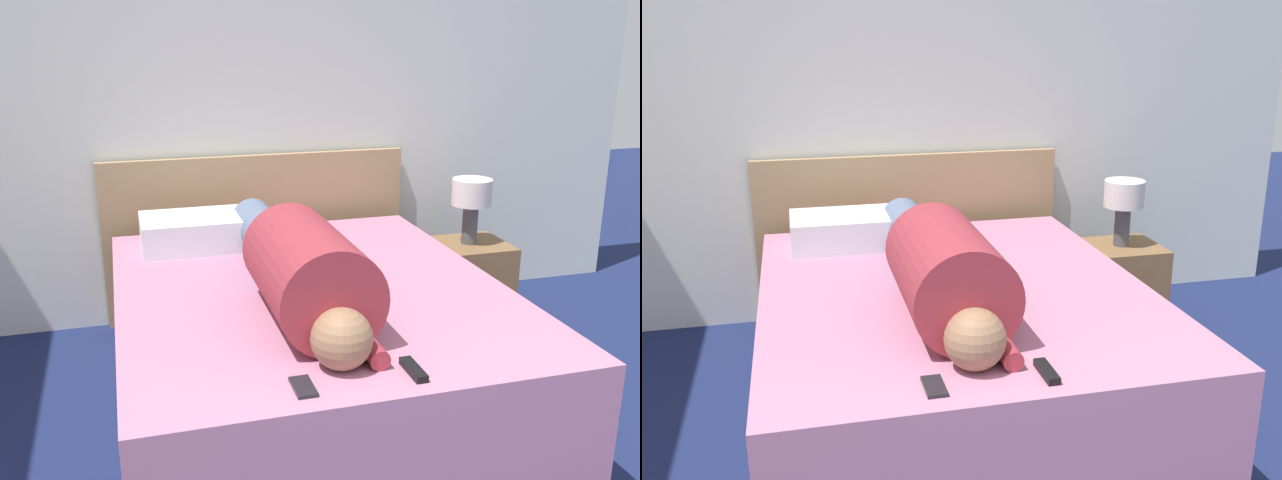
{
  "view_description": "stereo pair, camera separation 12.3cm",
  "coord_description": "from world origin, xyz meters",
  "views": [
    {
      "loc": [
        -0.52,
        -0.14,
        1.65
      ],
      "look_at": [
        0.22,
        2.45,
        0.82
      ],
      "focal_mm": 40.0,
      "sensor_mm": 36.0,
      "label": 1
    },
    {
      "loc": [
        -0.41,
        -0.17,
        1.65
      ],
      "look_at": [
        0.22,
        2.45,
        0.82
      ],
      "focal_mm": 40.0,
      "sensor_mm": 36.0,
      "label": 2
    }
  ],
  "objects": [
    {
      "name": "pillow_near_headboard",
      "position": [
        -0.14,
        3.3,
        0.65
      ],
      "size": [
        0.6,
        0.37,
        0.16
      ],
      "color": "white",
      "rests_on": "bed"
    },
    {
      "name": "nightstand",
      "position": [
        1.31,
        3.26,
        0.24
      ],
      "size": [
        0.43,
        0.38,
        0.47
      ],
      "color": "brown",
      "rests_on": "ground_plane"
    },
    {
      "name": "bed",
      "position": [
        0.22,
        2.6,
        0.29
      ],
      "size": [
        1.61,
        1.97,
        0.57
      ],
      "color": "#B2708E",
      "rests_on": "ground_plane"
    },
    {
      "name": "table_lamp",
      "position": [
        1.31,
        3.26,
        0.73
      ],
      "size": [
        0.22,
        0.22,
        0.36
      ],
      "color": "#4C4C51",
      "rests_on": "nightstand"
    },
    {
      "name": "cell_phone",
      "position": [
        -0.03,
        1.75,
        0.58
      ],
      "size": [
        0.06,
        0.13,
        0.01
      ],
      "color": "black",
      "rests_on": "bed"
    },
    {
      "name": "tv_remote",
      "position": [
        0.33,
        1.75,
        0.58
      ],
      "size": [
        0.04,
        0.15,
        0.02
      ],
      "color": "black",
      "rests_on": "bed"
    },
    {
      "name": "person_lying",
      "position": [
        0.12,
        2.4,
        0.73
      ],
      "size": [
        0.38,
        1.64,
        0.38
      ],
      "color": "#936B4C",
      "rests_on": "bed"
    },
    {
      "name": "headboard",
      "position": [
        0.22,
        3.74,
        0.47
      ],
      "size": [
        1.73,
        0.04,
        0.94
      ],
      "color": "tan",
      "rests_on": "ground_plane"
    },
    {
      "name": "wall_back",
      "position": [
        0.0,
        3.81,
        1.3
      ],
      "size": [
        5.17,
        0.06,
        2.6
      ],
      "color": "silver",
      "rests_on": "ground_plane"
    }
  ]
}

